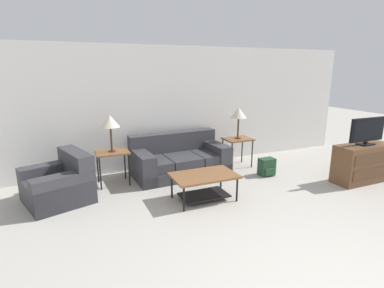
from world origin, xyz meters
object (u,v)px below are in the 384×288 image
(side_table_left, at_px, (112,155))
(couch, at_px, (179,160))
(side_table_right, at_px, (238,141))
(table_lamp_left, at_px, (110,122))
(tv_console, at_px, (363,163))
(television, at_px, (367,130))
(armchair, at_px, (60,184))
(table_lamp_right, at_px, (239,113))
(backpack, at_px, (267,167))
(coffee_table, at_px, (204,181))

(side_table_left, bearing_deg, couch, 1.95)
(side_table_right, distance_m, table_lamp_left, 2.78)
(tv_console, height_order, television, television)
(couch, distance_m, television, 3.63)
(couch, bearing_deg, side_table_right, -1.95)
(side_table_right, bearing_deg, tv_console, -45.71)
(armchair, height_order, side_table_left, armchair)
(table_lamp_right, bearing_deg, backpack, -71.70)
(armchair, distance_m, table_lamp_right, 3.77)
(armchair, relative_size, coffee_table, 1.14)
(couch, height_order, armchair, couch)
(backpack, bearing_deg, table_lamp_right, 108.30)
(coffee_table, bearing_deg, backpack, 18.24)
(couch, height_order, side_table_left, couch)
(armchair, bearing_deg, couch, 11.34)
(coffee_table, relative_size, television, 1.26)
(backpack, bearing_deg, coffee_table, -161.76)
(armchair, distance_m, side_table_left, 1.05)
(side_table_left, xyz_separation_m, table_lamp_left, (-0.00, 0.00, 0.62))
(coffee_table, distance_m, table_lamp_left, 2.01)
(side_table_right, bearing_deg, backpack, -71.70)
(coffee_table, relative_size, side_table_left, 1.65)
(coffee_table, relative_size, table_lamp_right, 1.56)
(couch, distance_m, tv_console, 3.56)
(coffee_table, relative_size, table_lamp_left, 1.56)
(table_lamp_left, relative_size, television, 0.81)
(side_table_left, height_order, television, television)
(armchair, height_order, backpack, armchair)
(armchair, bearing_deg, backpack, -5.01)
(tv_console, xyz_separation_m, backpack, (-1.46, 1.01, -0.19))
(couch, bearing_deg, coffee_table, -93.66)
(couch, xyz_separation_m, armchair, (-2.28, -0.46, -0.01))
(television, bearing_deg, table_lamp_right, 134.30)
(television, bearing_deg, armchair, 165.88)
(armchair, xyz_separation_m, table_lamp_left, (0.93, 0.41, 0.91))
(couch, bearing_deg, tv_console, -30.42)
(table_lamp_left, xyz_separation_m, television, (4.42, -1.76, -0.18))
(armchair, bearing_deg, tv_console, -14.13)
(couch, distance_m, armchair, 2.32)
(coffee_table, xyz_separation_m, side_table_right, (1.44, 1.31, 0.25))
(couch, distance_m, backpack, 1.80)
(table_lamp_right, bearing_deg, side_table_left, -180.00)
(table_lamp_right, distance_m, television, 2.46)
(coffee_table, height_order, table_lamp_left, table_lamp_left)
(couch, bearing_deg, television, -30.41)
(tv_console, bearing_deg, backpack, 145.54)
(table_lamp_left, relative_size, backpack, 1.91)
(armchair, distance_m, table_lamp_left, 1.36)
(coffee_table, xyz_separation_m, table_lamp_right, (1.44, 1.31, 0.87))
(armchair, xyz_separation_m, coffee_table, (2.19, -0.90, 0.04))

